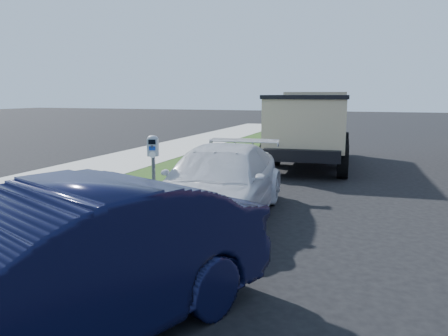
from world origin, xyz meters
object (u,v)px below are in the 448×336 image
(parking_meter, at_px, (153,157))
(dump_truck, at_px, (311,123))
(navy_sedan, at_px, (49,273))
(white_wagon, at_px, (220,183))

(parking_meter, distance_m, dump_truck, 8.70)
(navy_sedan, distance_m, dump_truck, 12.87)
(dump_truck, bearing_deg, navy_sedan, -96.57)
(white_wagon, height_order, navy_sedan, navy_sedan)
(white_wagon, bearing_deg, parking_meter, -157.88)
(parking_meter, xyz_separation_m, navy_sedan, (1.23, -4.33, -0.47))
(white_wagon, distance_m, dump_truck, 7.98)
(white_wagon, relative_size, navy_sedan, 1.02)
(white_wagon, height_order, dump_truck, dump_truck)
(parking_meter, height_order, navy_sedan, parking_meter)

